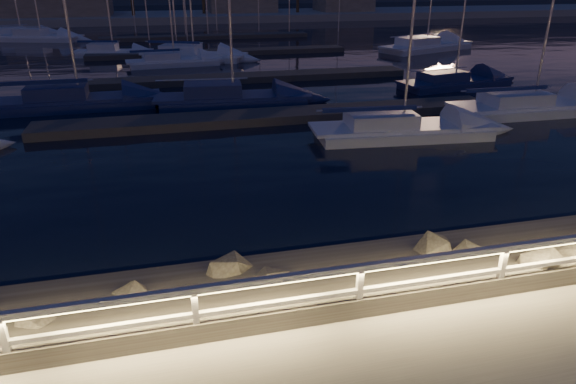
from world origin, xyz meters
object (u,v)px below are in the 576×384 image
object	(u,v)px
sailboat_d	(529,105)
sailboat_m	(20,34)
sailboat_b	(75,100)
sailboat_c	(398,128)
sailboat_f	(229,97)
sailboat_i	(111,52)
sailboat_k	(191,54)
sailboat_n	(39,37)
sailboat_g	(172,61)
guard_rail	(455,265)
sailboat_l	(425,46)
sailboat_h	(452,81)

from	to	relation	value
sailboat_d	sailboat_m	distance (m)	51.80
sailboat_b	sailboat_c	distance (m)	16.57
sailboat_b	sailboat_f	distance (m)	7.95
sailboat_i	sailboat_k	size ratio (longest dim) A/B	0.76
sailboat_c	sailboat_i	world-z (taller)	sailboat_c
sailboat_d	sailboat_n	world-z (taller)	sailboat_d
sailboat_k	sailboat_g	bearing A→B (deg)	-99.10
sailboat_c	sailboat_n	size ratio (longest dim) A/B	0.96
sailboat_m	sailboat_n	xyz separation A→B (m)	(2.48, -2.85, 0.00)
guard_rail	sailboat_d	world-z (taller)	sailboat_d
sailboat_i	sailboat_l	distance (m)	27.48
guard_rail	sailboat_n	bearing A→B (deg)	107.92
sailboat_f	sailboat_l	world-z (taller)	sailboat_l
sailboat_l	sailboat_b	bearing A→B (deg)	-172.45
guard_rail	sailboat_m	size ratio (longest dim) A/B	3.44
guard_rail	sailboat_f	bearing A→B (deg)	95.01
sailboat_b	sailboat_m	size ratio (longest dim) A/B	1.08
sailboat_c	sailboat_f	world-z (taller)	sailboat_f
sailboat_d	sailboat_f	xyz separation A→B (m)	(-14.36, 5.22, 0.03)
sailboat_d	sailboat_l	distance (m)	22.58
sailboat_b	sailboat_g	bearing A→B (deg)	65.57
sailboat_h	sailboat_n	world-z (taller)	sailboat_n
guard_rail	sailboat_l	world-z (taller)	sailboat_l
sailboat_c	sailboat_m	distance (m)	49.09
sailboat_i	sailboat_m	bearing A→B (deg)	134.99
sailboat_d	sailboat_h	bearing A→B (deg)	94.10
sailboat_h	sailboat_k	distance (m)	20.95
sailboat_g	sailboat_m	xyz separation A→B (m)	(-15.17, 21.78, 0.06)
sailboat_g	sailboat_h	distance (m)	20.54
sailboat_c	sailboat_h	size ratio (longest dim) A/B	1.05
sailboat_d	sailboat_k	world-z (taller)	sailboat_d
sailboat_d	sailboat_h	world-z (taller)	sailboat_d
sailboat_f	sailboat_n	size ratio (longest dim) A/B	1.00
sailboat_c	sailboat_i	xyz separation A→B (m)	(-13.45, 27.20, -0.01)
sailboat_d	sailboat_n	size ratio (longest dim) A/B	1.04
sailboat_b	sailboat_c	xyz separation A→B (m)	(14.06, -8.76, -0.03)
sailboat_n	sailboat_f	bearing A→B (deg)	-47.03
sailboat_i	sailboat_n	distance (m)	15.10
sailboat_b	sailboat_k	distance (m)	16.44
guard_rail	sailboat_b	world-z (taller)	sailboat_b
sailboat_c	sailboat_m	xyz separation A→B (m)	(-23.86, 42.90, 0.03)
sailboat_g	sailboat_l	world-z (taller)	sailboat_l
sailboat_g	sailboat_d	bearing A→B (deg)	-53.39
guard_rail	sailboat_i	world-z (taller)	sailboat_i
guard_rail	sailboat_b	bearing A→B (deg)	114.63
guard_rail	sailboat_c	xyz separation A→B (m)	(4.54, 12.02, -0.95)
sailboat_i	sailboat_n	bearing A→B (deg)	133.11
sailboat_i	sailboat_l	world-z (taller)	sailboat_l
sailboat_b	sailboat_m	bearing A→B (deg)	105.07
guard_rail	sailboat_i	xyz separation A→B (m)	(-8.91, 39.22, -0.96)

